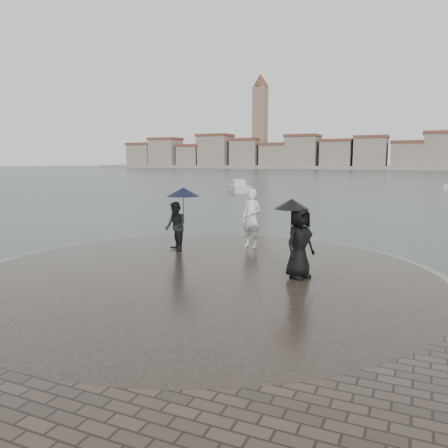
% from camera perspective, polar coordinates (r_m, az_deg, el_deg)
% --- Properties ---
extents(ground, '(400.00, 400.00, 0.00)m').
position_cam_1_polar(ground, '(8.79, -13.34, -13.60)').
color(ground, '#2B3835').
rests_on(ground, ground).
extents(kerb_ring, '(12.50, 12.50, 0.32)m').
position_cam_1_polar(kerb_ring, '(11.55, -2.67, -7.20)').
color(kerb_ring, gray).
rests_on(kerb_ring, ground).
extents(quay_tip, '(11.90, 11.90, 0.36)m').
position_cam_1_polar(quay_tip, '(11.55, -2.67, -7.10)').
color(quay_tip, '#2D261E').
rests_on(quay_tip, ground).
extents(statue, '(0.82, 0.65, 1.96)m').
position_cam_1_polar(statue, '(14.56, 3.59, 0.78)').
color(statue, white).
rests_on(statue, quay_tip).
extents(visitor_left, '(1.28, 1.12, 2.04)m').
position_cam_1_polar(visitor_left, '(13.99, -6.04, 1.09)').
color(visitor_left, black).
rests_on(visitor_left, quay_tip).
extents(visitor_right, '(1.14, 1.06, 1.95)m').
position_cam_1_polar(visitor_right, '(10.88, 9.64, -1.43)').
color(visitor_right, black).
rests_on(visitor_right, quay_tip).
extents(far_skyline, '(260.00, 20.00, 37.00)m').
position_cam_1_polar(far_skyline, '(167.53, 20.60, 8.60)').
color(far_skyline, gray).
rests_on(far_skyline, ground).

